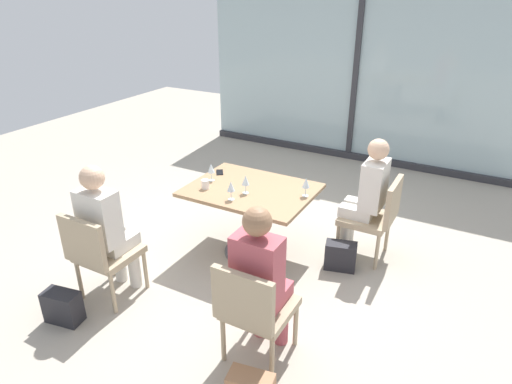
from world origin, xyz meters
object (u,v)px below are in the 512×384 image
(chair_front_right, at_px, (254,307))
(handbag_0, at_px, (340,256))
(person_front_right, at_px, (261,275))
(handbag_1, at_px, (63,307))
(dining_table_main, at_px, (251,205))
(chair_front_left, at_px, (100,251))
(wine_glass_0, at_px, (246,181))
(wine_glass_3, at_px, (231,187))
(chair_far_right, at_px, (376,214))
(person_front_left, at_px, (106,225))
(person_far_right, at_px, (367,193))
(wine_glass_1, at_px, (306,183))
(coffee_cup, at_px, (205,184))
(wine_glass_2, at_px, (211,169))
(cell_phone_on_table, at_px, (220,172))

(chair_front_right, height_order, handbag_0, chair_front_right)
(person_front_right, height_order, handbag_1, person_front_right)
(dining_table_main, distance_m, chair_front_left, 1.49)
(wine_glass_0, distance_m, wine_glass_3, 0.19)
(chair_far_right, xyz_separation_m, person_front_left, (-1.87, -1.69, 0.20))
(wine_glass_0, bearing_deg, person_far_right, 32.24)
(dining_table_main, distance_m, person_front_left, 1.41)
(person_front_right, relative_size, wine_glass_3, 6.81)
(dining_table_main, xyz_separation_m, wine_glass_1, (0.53, 0.10, 0.32))
(coffee_cup, distance_m, handbag_0, 1.50)
(person_far_right, bearing_deg, wine_glass_2, -159.77)
(chair_front_right, relative_size, handbag_0, 2.90)
(wine_glass_2, distance_m, cell_phone_on_table, 0.25)
(dining_table_main, bearing_deg, wine_glass_0, -85.90)
(dining_table_main, relative_size, handbag_0, 4.04)
(dining_table_main, relative_size, chair_front_left, 1.39)
(chair_front_left, bearing_deg, chair_far_right, 44.00)
(coffee_cup, height_order, cell_phone_on_table, coffee_cup)
(chair_far_right, height_order, person_far_right, person_far_right)
(person_far_right, distance_m, cell_phone_on_table, 1.53)
(chair_far_right, relative_size, coffee_cup, 9.67)
(person_front_left, bearing_deg, handbag_1, -101.13)
(person_far_right, bearing_deg, wine_glass_0, -147.76)
(person_front_right, relative_size, handbag_1, 4.20)
(person_front_right, distance_m, cell_phone_on_table, 1.85)
(cell_phone_on_table, height_order, handbag_0, cell_phone_on_table)
(chair_far_right, relative_size, handbag_1, 2.90)
(person_front_left, height_order, wine_glass_2, person_front_left)
(handbag_0, bearing_deg, chair_front_left, -153.35)
(person_far_right, bearing_deg, chair_front_left, -134.28)
(chair_front_left, relative_size, person_front_right, 0.69)
(person_front_left, distance_m, cell_phone_on_table, 1.40)
(person_front_right, xyz_separation_m, wine_glass_2, (-1.20, 1.16, 0.16))
(handbag_0, distance_m, handbag_1, 2.54)
(chair_far_right, xyz_separation_m, handbag_1, (-1.96, -2.18, -0.36))
(wine_glass_0, height_order, wine_glass_3, same)
(dining_table_main, xyz_separation_m, person_front_right, (0.75, -1.18, 0.15))
(coffee_cup, bearing_deg, handbag_1, -107.24)
(chair_far_right, distance_m, wine_glass_0, 1.33)
(dining_table_main, xyz_separation_m, person_front_left, (-0.75, -1.18, 0.15))
(chair_front_right, height_order, person_front_right, person_front_right)
(dining_table_main, height_order, person_far_right, person_far_right)
(chair_far_right, height_order, handbag_1, chair_far_right)
(handbag_0, height_order, handbag_1, same)
(wine_glass_2, xyz_separation_m, handbag_1, (-0.40, -1.64, -0.72))
(cell_phone_on_table, distance_m, handbag_0, 1.52)
(chair_front_left, distance_m, chair_front_right, 1.50)
(person_front_right, height_order, cell_phone_on_table, person_front_right)
(wine_glass_2, xyz_separation_m, coffee_cup, (0.05, -0.19, -0.09))
(chair_front_left, height_order, person_far_right, person_far_right)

